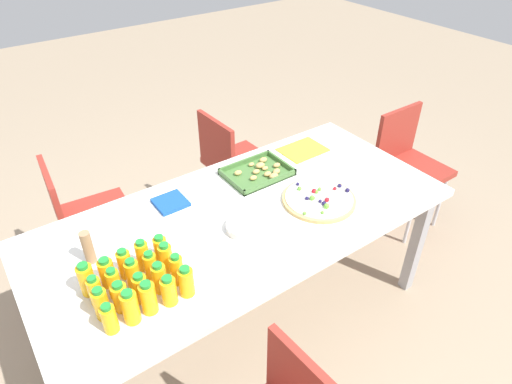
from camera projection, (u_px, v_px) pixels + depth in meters
ground_plane at (245, 315)px, 2.57m from camera, size 12.00×12.00×0.00m
party_table at (243, 224)px, 2.18m from camera, size 2.02×0.94×0.75m
chair_far_left at (82, 214)px, 2.53m from camera, size 0.43×0.43×0.83m
chair_far_right at (232, 159)px, 3.01m from camera, size 0.42×0.42×0.83m
chair_end at (407, 159)px, 3.01m from camera, size 0.40×0.40×0.83m
juice_bottle_0 at (109, 319)px, 1.56m from camera, size 0.05×0.05×0.13m
juice_bottle_1 at (130, 307)px, 1.59m from camera, size 0.06×0.06×0.15m
juice_bottle_2 at (148, 298)px, 1.63m from camera, size 0.06×0.06×0.15m
juice_bottle_3 at (169, 291)px, 1.67m from camera, size 0.06×0.06×0.13m
juice_bottle_4 at (186, 282)px, 1.70m from camera, size 0.06×0.06×0.14m
juice_bottle_5 at (101, 304)px, 1.61m from camera, size 0.06×0.06×0.14m
juice_bottle_6 at (120, 297)px, 1.64m from camera, size 0.06×0.06×0.13m
juice_bottle_7 at (141, 288)px, 1.68m from camera, size 0.06×0.06×0.13m
juice_bottle_8 at (159, 278)px, 1.71m from camera, size 0.06×0.06×0.14m
juice_bottle_9 at (177, 270)px, 1.75m from camera, size 0.05×0.05×0.14m
juice_bottle_10 at (95, 291)px, 1.66m from camera, size 0.05×0.05×0.14m
juice_bottle_11 at (114, 284)px, 1.69m from camera, size 0.05×0.05×0.14m
juice_bottle_12 at (133, 274)px, 1.73m from camera, size 0.06×0.06×0.14m
juice_bottle_13 at (151, 266)px, 1.77m from camera, size 0.05×0.05×0.13m
juice_bottle_14 at (166, 259)px, 1.79m from camera, size 0.06×0.06×0.15m
juice_bottle_15 at (87, 279)px, 1.70m from camera, size 0.06×0.06×0.15m
juice_bottle_16 at (107, 273)px, 1.74m from camera, size 0.06×0.06×0.13m
juice_bottle_17 at (125, 264)px, 1.78m from camera, size 0.06×0.06×0.14m
juice_bottle_18 at (143, 256)px, 1.81m from camera, size 0.05×0.05×0.15m
juice_bottle_19 at (161, 249)px, 1.85m from camera, size 0.06×0.06×0.13m
fruit_pizza at (319, 199)px, 2.22m from camera, size 0.37×0.37×0.05m
snack_tray at (259, 172)px, 2.42m from camera, size 0.34×0.26×0.04m
plate_stack at (245, 227)px, 2.04m from camera, size 0.18×0.18×0.03m
napkin_stack at (171, 202)px, 2.20m from camera, size 0.15×0.15×0.02m
cardboard_tube at (88, 247)px, 1.84m from camera, size 0.04×0.04×0.16m
paper_folder at (303, 150)px, 2.63m from camera, size 0.26×0.20×0.01m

